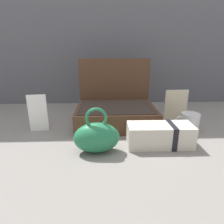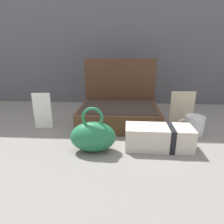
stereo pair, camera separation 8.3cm
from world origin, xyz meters
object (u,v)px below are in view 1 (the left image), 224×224
Objects in this scene: cream_toiletry_bag at (161,135)px; poster_card_right at (176,105)px; info_card_left at (38,113)px; open_suitcase at (116,109)px; teal_pouch_handbag at (97,137)px; coffee_mug at (189,122)px.

cream_toiletry_bag is 1.55× the size of poster_card_right.
info_card_left is at bearing 162.29° from cream_toiletry_bag.
info_card_left is at bearing -165.30° from open_suitcase.
teal_pouch_handbag is 1.47× the size of coffee_mug.
open_suitcase is 0.32m from teal_pouch_handbag.
cream_toiletry_bag is at bearing -122.50° from poster_card_right.
poster_card_right reaches higher than cream_toiletry_bag.
poster_card_right is (0.71, 0.12, -0.00)m from info_card_left.
open_suitcase is 0.37m from coffee_mug.
teal_pouch_handbag reaches higher than coffee_mug.
teal_pouch_handbag is 0.54m from poster_card_right.
teal_pouch_handbag is 0.48m from coffee_mug.
teal_pouch_handbag is at bearing -43.30° from info_card_left.
cream_toiletry_bag reaches higher than coffee_mug.
coffee_mug is (0.35, -0.12, -0.03)m from open_suitcase.
cream_toiletry_bag is 1.47× the size of info_card_left.
cream_toiletry_bag is 0.34m from poster_card_right.
cream_toiletry_bag is 0.24m from coffee_mug.
cream_toiletry_bag is at bearing 9.04° from teal_pouch_handbag.
open_suitcase reaches higher than teal_pouch_handbag.
open_suitcase is 2.36× the size of poster_card_right.
cream_toiletry_bag is (0.26, 0.04, -0.02)m from teal_pouch_handbag.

